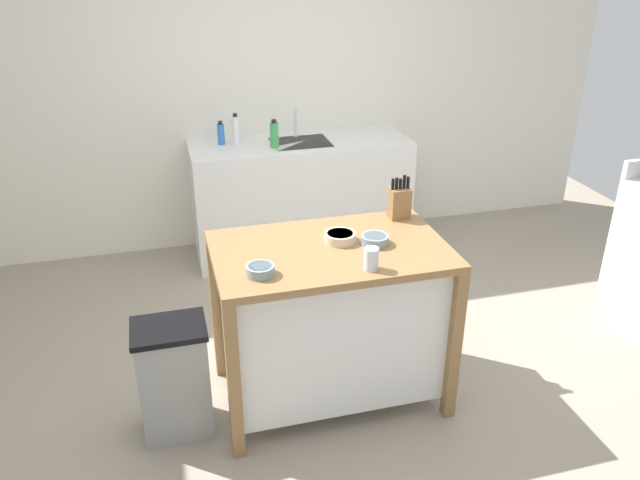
{
  "coord_description": "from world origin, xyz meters",
  "views": [
    {
      "loc": [
        -0.9,
        -2.84,
        2.32
      ],
      "look_at": [
        -0.11,
        0.1,
        0.86
      ],
      "focal_mm": 35.59,
      "sensor_mm": 36.0,
      "label": 1
    }
  ],
  "objects_px": {
    "bowl_stoneware_deep": "(340,237)",
    "bowl_ceramic_wide": "(375,239)",
    "knife_block": "(399,202)",
    "sink_faucet": "(296,123)",
    "bowl_ceramic_small": "(260,270)",
    "bottle_dish_soap": "(221,134)",
    "kitchen_island": "(330,315)",
    "bottle_spray_cleaner": "(274,135)",
    "bottle_hand_soap": "(236,130)",
    "trash_bin": "(174,379)",
    "drinking_cup": "(371,259)"
  },
  "relations": [
    {
      "from": "bowl_stoneware_deep",
      "to": "bottle_dish_soap",
      "type": "relative_size",
      "value": 0.91
    },
    {
      "from": "knife_block",
      "to": "bowl_stoneware_deep",
      "type": "height_order",
      "value": "knife_block"
    },
    {
      "from": "bowl_stoneware_deep",
      "to": "bowl_ceramic_wide",
      "type": "bearing_deg",
      "value": -25.23
    },
    {
      "from": "knife_block",
      "to": "bowl_ceramic_small",
      "type": "height_order",
      "value": "knife_block"
    },
    {
      "from": "bottle_spray_cleaner",
      "to": "bottle_hand_soap",
      "type": "bearing_deg",
      "value": 151.92
    },
    {
      "from": "bottle_hand_soap",
      "to": "bottle_dish_soap",
      "type": "bearing_deg",
      "value": 160.35
    },
    {
      "from": "bowl_ceramic_small",
      "to": "sink_faucet",
      "type": "bearing_deg",
      "value": 72.74
    },
    {
      "from": "knife_block",
      "to": "kitchen_island",
      "type": "bearing_deg",
      "value": -150.31
    },
    {
      "from": "kitchen_island",
      "to": "bowl_ceramic_wide",
      "type": "xyz_separation_m",
      "value": [
        0.23,
        -0.02,
        0.43
      ]
    },
    {
      "from": "bottle_hand_soap",
      "to": "bottle_spray_cleaner",
      "type": "relative_size",
      "value": 1.13
    },
    {
      "from": "bottle_hand_soap",
      "to": "bottle_dish_soap",
      "type": "relative_size",
      "value": 1.34
    },
    {
      "from": "kitchen_island",
      "to": "bottle_spray_cleaner",
      "type": "bearing_deg",
      "value": 87.95
    },
    {
      "from": "trash_bin",
      "to": "bowl_ceramic_small",
      "type": "bearing_deg",
      "value": -14.34
    },
    {
      "from": "knife_block",
      "to": "bottle_hand_soap",
      "type": "relative_size",
      "value": 1.03
    },
    {
      "from": "bowl_stoneware_deep",
      "to": "bottle_spray_cleaner",
      "type": "xyz_separation_m",
      "value": [
        -0.01,
        1.66,
        0.07
      ]
    },
    {
      "from": "knife_block",
      "to": "sink_faucet",
      "type": "height_order",
      "value": "knife_block"
    },
    {
      "from": "knife_block",
      "to": "sink_faucet",
      "type": "xyz_separation_m",
      "value": [
        -0.19,
        1.69,
        0.02
      ]
    },
    {
      "from": "sink_faucet",
      "to": "bottle_dish_soap",
      "type": "height_order",
      "value": "sink_faucet"
    },
    {
      "from": "bowl_ceramic_wide",
      "to": "trash_bin",
      "type": "height_order",
      "value": "bowl_ceramic_wide"
    },
    {
      "from": "bowl_ceramic_small",
      "to": "drinking_cup",
      "type": "distance_m",
      "value": 0.52
    },
    {
      "from": "knife_block",
      "to": "drinking_cup",
      "type": "bearing_deg",
      "value": -123.16
    },
    {
      "from": "kitchen_island",
      "to": "bowl_ceramic_small",
      "type": "xyz_separation_m",
      "value": [
        -0.39,
        -0.19,
        0.43
      ]
    },
    {
      "from": "drinking_cup",
      "to": "bottle_hand_soap",
      "type": "xyz_separation_m",
      "value": [
        -0.32,
        2.13,
        0.06
      ]
    },
    {
      "from": "drinking_cup",
      "to": "kitchen_island",
      "type": "bearing_deg",
      "value": 114.51
    },
    {
      "from": "bowl_stoneware_deep",
      "to": "sink_faucet",
      "type": "xyz_separation_m",
      "value": [
        0.21,
        1.9,
        0.08
      ]
    },
    {
      "from": "kitchen_island",
      "to": "bottle_dish_soap",
      "type": "relative_size",
      "value": 6.63
    },
    {
      "from": "knife_block",
      "to": "bottle_dish_soap",
      "type": "bearing_deg",
      "value": 115.59
    },
    {
      "from": "knife_block",
      "to": "bottle_spray_cleaner",
      "type": "relative_size",
      "value": 1.17
    },
    {
      "from": "knife_block",
      "to": "bowl_stoneware_deep",
      "type": "relative_size",
      "value": 1.51
    },
    {
      "from": "sink_faucet",
      "to": "bowl_stoneware_deep",
      "type": "bearing_deg",
      "value": -96.29
    },
    {
      "from": "knife_block",
      "to": "bowl_stoneware_deep",
      "type": "distance_m",
      "value": 0.46
    },
    {
      "from": "trash_bin",
      "to": "sink_faucet",
      "type": "bearing_deg",
      "value": 61.41
    },
    {
      "from": "kitchen_island",
      "to": "bottle_dish_soap",
      "type": "distance_m",
      "value": 1.98
    },
    {
      "from": "drinking_cup",
      "to": "bottle_hand_soap",
      "type": "height_order",
      "value": "bottle_hand_soap"
    },
    {
      "from": "kitchen_island",
      "to": "knife_block",
      "type": "height_order",
      "value": "knife_block"
    },
    {
      "from": "bowl_stoneware_deep",
      "to": "sink_faucet",
      "type": "bearing_deg",
      "value": 83.71
    },
    {
      "from": "kitchen_island",
      "to": "knife_block",
      "type": "distance_m",
      "value": 0.73
    },
    {
      "from": "kitchen_island",
      "to": "bowl_stoneware_deep",
      "type": "bearing_deg",
      "value": 40.47
    },
    {
      "from": "bowl_stoneware_deep",
      "to": "drinking_cup",
      "type": "relative_size",
      "value": 1.5
    },
    {
      "from": "bottle_spray_cleaner",
      "to": "bottle_dish_soap",
      "type": "distance_m",
      "value": 0.41
    },
    {
      "from": "kitchen_island",
      "to": "bowl_stoneware_deep",
      "type": "relative_size",
      "value": 7.3
    },
    {
      "from": "bottle_spray_cleaner",
      "to": "trash_bin",
      "type": "bearing_deg",
      "value": -116.44
    },
    {
      "from": "drinking_cup",
      "to": "bottle_dish_soap",
      "type": "height_order",
      "value": "bottle_dish_soap"
    },
    {
      "from": "bowl_ceramic_small",
      "to": "bottle_dish_soap",
      "type": "height_order",
      "value": "bottle_dish_soap"
    },
    {
      "from": "sink_faucet",
      "to": "bottle_hand_soap",
      "type": "xyz_separation_m",
      "value": [
        -0.48,
        -0.1,
        0.0
      ]
    },
    {
      "from": "trash_bin",
      "to": "bottle_spray_cleaner",
      "type": "bearing_deg",
      "value": 63.56
    },
    {
      "from": "bottle_hand_soap",
      "to": "bottle_spray_cleaner",
      "type": "xyz_separation_m",
      "value": [
        0.26,
        -0.14,
        -0.01
      ]
    },
    {
      "from": "bottle_hand_soap",
      "to": "trash_bin",
      "type": "bearing_deg",
      "value": -108.04
    },
    {
      "from": "bowl_ceramic_small",
      "to": "bowl_stoneware_deep",
      "type": "distance_m",
      "value": 0.52
    },
    {
      "from": "bowl_ceramic_small",
      "to": "bowl_stoneware_deep",
      "type": "xyz_separation_m",
      "value": [
        0.46,
        0.25,
        -0.0
      ]
    }
  ]
}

